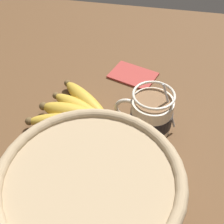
% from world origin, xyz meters
% --- Properties ---
extents(table, '(1.30, 1.30, 0.03)m').
position_xyz_m(table, '(0.00, 0.00, 0.02)').
color(table, brown).
rests_on(table, ground).
extents(coffee_mug, '(0.14, 0.10, 0.14)m').
position_xyz_m(coffee_mug, '(-0.04, -0.02, 0.08)').
color(coffee_mug, beige).
rests_on(coffee_mug, table).
extents(banana_bunch, '(0.21, 0.19, 0.05)m').
position_xyz_m(banana_bunch, '(0.14, -0.02, 0.05)').
color(banana_bunch, brown).
rests_on(banana_bunch, table).
extents(woven_basket, '(0.28, 0.28, 0.17)m').
position_xyz_m(woven_basket, '(0.03, 0.25, 0.12)').
color(woven_basket, tan).
rests_on(woven_basket, table).
extents(napkin, '(0.15, 0.12, 0.01)m').
position_xyz_m(napkin, '(0.03, -0.21, 0.04)').
color(napkin, '#A33833').
rests_on(napkin, table).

